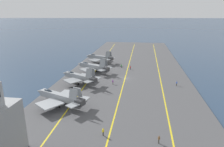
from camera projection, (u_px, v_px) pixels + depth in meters
name	position (u px, v px, depth m)	size (l,w,h in m)	color
ground_plane	(125.00, 79.00, 78.16)	(2000.00, 2000.00, 0.00)	navy
carrier_deck	(125.00, 79.00, 78.10)	(200.47, 49.46, 0.40)	#4C4C4F
deck_stripe_foul_line	(161.00, 80.00, 76.12)	(180.42, 0.36, 0.01)	yellow
deck_stripe_centerline	(125.00, 78.00, 78.04)	(180.42, 0.36, 0.01)	yellow
deck_stripe_edge_line	(91.00, 77.00, 79.96)	(180.42, 0.36, 0.01)	yellow
parked_jet_nearest	(59.00, 97.00, 54.71)	(13.72, 17.14, 6.14)	#93999E
parked_jet_second	(79.00, 77.00, 71.52)	(12.34, 16.06, 6.60)	gray
parked_jet_third	(93.00, 66.00, 85.86)	(13.05, 17.15, 6.62)	gray
parked_jet_fourth	(99.00, 57.00, 101.95)	(13.81, 16.05, 6.33)	gray
crew_green_vest	(121.00, 66.00, 92.92)	(0.41, 0.46, 1.66)	#232328
crew_purple_vest	(113.00, 82.00, 71.44)	(0.38, 0.45, 1.72)	#4C473D
crew_brown_vest	(159.00, 139.00, 38.96)	(0.38, 0.45, 1.74)	#4C473D
crew_blue_vest	(177.00, 83.00, 69.92)	(0.44, 0.36, 1.78)	#383328
crew_red_vest	(130.00, 68.00, 89.63)	(0.46, 0.43, 1.76)	#232328
crew_yellow_vest	(103.00, 131.00, 41.43)	(0.43, 0.46, 1.77)	#383328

